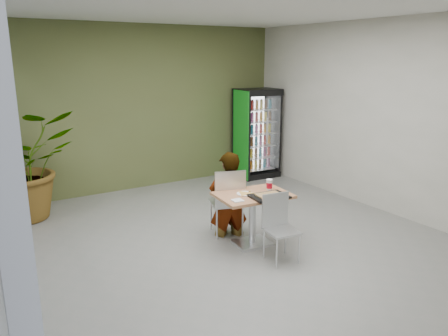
{
  "coord_description": "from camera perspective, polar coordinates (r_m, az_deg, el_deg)",
  "views": [
    {
      "loc": [
        -3.08,
        -4.65,
        2.58
      ],
      "look_at": [
        0.16,
        0.62,
        1.0
      ],
      "focal_mm": 35.0,
      "sensor_mm": 36.0,
      "label": 1
    }
  ],
  "objects": [
    {
      "name": "potted_plant",
      "position": [
        7.72,
        -24.73,
        0.32
      ],
      "size": [
        1.9,
        1.75,
        1.77
      ],
      "primitive_type": "imported",
      "rotation": [
        0.0,
        0.0,
        0.26
      ],
      "color": "#2D5F26",
      "rests_on": "ground"
    },
    {
      "name": "cafeteria_tray",
      "position": [
        5.9,
        5.9,
        -3.7
      ],
      "size": [
        0.52,
        0.4,
        0.03
      ],
      "primitive_type": "cube",
      "rotation": [
        0.0,
        0.0,
        -0.09
      ],
      "color": "black",
      "rests_on": "dining_table"
    },
    {
      "name": "dining_table",
      "position": [
        6.1,
        3.77,
        -5.3
      ],
      "size": [
        1.05,
        0.78,
        0.75
      ],
      "rotation": [
        0.0,
        0.0,
        -0.09
      ],
      "color": "#AF794B",
      "rests_on": "ground"
    },
    {
      "name": "chair_near",
      "position": [
        5.74,
        7.11,
        -6.96
      ],
      "size": [
        0.43,
        0.44,
        0.87
      ],
      "rotation": [
        0.0,
        0.0,
        -0.14
      ],
      "color": "silver",
      "rests_on": "ground"
    },
    {
      "name": "seated_woman",
      "position": [
        6.45,
        0.56,
        -4.67
      ],
      "size": [
        0.66,
        0.53,
        1.56
      ],
      "primitive_type": "imported",
      "rotation": [
        0.0,
        0.0,
        2.84
      ],
      "color": "black",
      "rests_on": "ground"
    },
    {
      "name": "soda_cup",
      "position": [
        6.2,
        5.93,
        -2.21
      ],
      "size": [
        0.09,
        0.09,
        0.16
      ],
      "color": "white",
      "rests_on": "dining_table"
    },
    {
      "name": "pizza_plate",
      "position": [
        6.01,
        2.76,
        -3.28
      ],
      "size": [
        0.3,
        0.23,
        0.03
      ],
      "color": "white",
      "rests_on": "dining_table"
    },
    {
      "name": "napkin_stack",
      "position": [
        5.72,
        1.78,
        -4.26
      ],
      "size": [
        0.15,
        0.15,
        0.02
      ],
      "primitive_type": "cube",
      "rotation": [
        0.0,
        0.0,
        -0.11
      ],
      "color": "white",
      "rests_on": "dining_table"
    },
    {
      "name": "beverage_fridge",
      "position": [
        9.59,
        4.35,
        4.56
      ],
      "size": [
        0.92,
        0.73,
        1.92
      ],
      "rotation": [
        0.0,
        0.0,
        -0.07
      ],
      "color": "black",
      "rests_on": "ground"
    },
    {
      "name": "chair_far",
      "position": [
        6.35,
        0.57,
        -3.87
      ],
      "size": [
        0.57,
        0.57,
        1.02
      ],
      "rotation": [
        0.0,
        0.0,
        2.84
      ],
      "color": "silver",
      "rests_on": "ground"
    },
    {
      "name": "ground",
      "position": [
        6.15,
        1.81,
        -10.51
      ],
      "size": [
        7.0,
        7.0,
        0.0
      ],
      "primitive_type": "plane",
      "color": "slate",
      "rests_on": "ground"
    },
    {
      "name": "room_envelope",
      "position": [
        5.66,
        1.93,
        4.34
      ],
      "size": [
        6.0,
        7.0,
        3.2
      ],
      "primitive_type": null,
      "color": "beige",
      "rests_on": "ground"
    }
  ]
}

